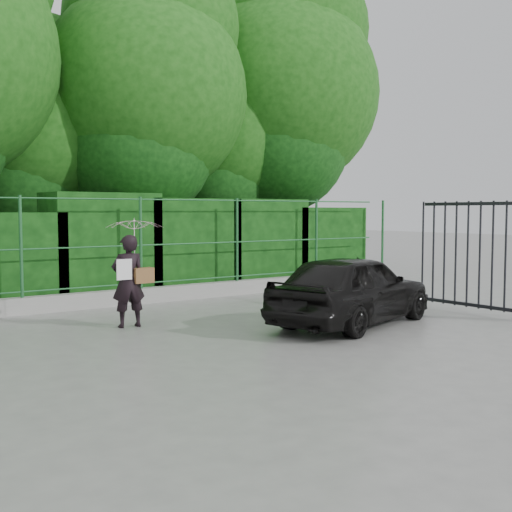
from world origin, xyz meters
TOP-DOWN VIEW (x-y plane):
  - ground at (0.00, 0.00)m, footprint 80.00×80.00m
  - kerb at (0.00, 4.50)m, footprint 14.00×0.25m
  - fence at (0.22, 4.50)m, footprint 14.13×0.06m
  - hedge at (-0.02, 5.50)m, footprint 14.20×1.20m
  - trees at (1.14, 7.74)m, footprint 17.10×6.15m
  - gate at (4.60, -0.72)m, footprint 0.22×2.33m
  - woman at (-0.82, 2.29)m, footprint 0.88×0.90m
  - car at (2.04, 0.31)m, footprint 3.64×2.21m

SIDE VIEW (x-z plane):
  - ground at x=0.00m, z-range 0.00..0.00m
  - kerb at x=0.00m, z-range 0.00..0.30m
  - car at x=2.04m, z-range 0.00..1.16m
  - hedge at x=-0.02m, z-range -0.11..2.14m
  - woman at x=-0.82m, z-range 0.28..1.99m
  - gate at x=4.60m, z-range 0.01..2.37m
  - fence at x=0.22m, z-range 0.30..2.10m
  - trees at x=1.14m, z-range 0.58..8.66m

